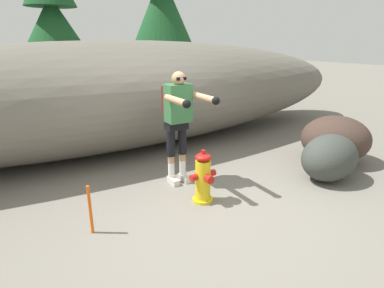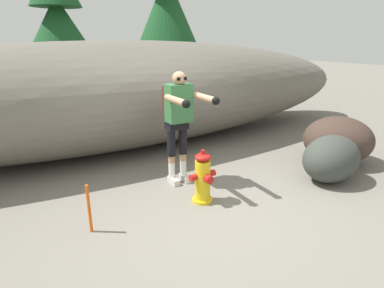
{
  "view_description": "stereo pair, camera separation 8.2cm",
  "coord_description": "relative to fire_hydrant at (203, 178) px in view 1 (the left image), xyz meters",
  "views": [
    {
      "loc": [
        -2.2,
        -3.19,
        2.13
      ],
      "look_at": [
        0.04,
        0.37,
        0.75
      ],
      "focal_mm": 29.51,
      "sensor_mm": 36.0,
      "label": 1
    },
    {
      "loc": [
        -2.13,
        -3.23,
        2.13
      ],
      "look_at": [
        0.04,
        0.37,
        0.75
      ],
      "focal_mm": 29.51,
      "sensor_mm": 36.0,
      "label": 2
    }
  ],
  "objects": [
    {
      "name": "survey_stake",
      "position": [
        -1.52,
        0.05,
        -0.05
      ],
      "size": [
        0.04,
        0.04,
        0.6
      ],
      "primitive_type": "cylinder",
      "color": "#E55914",
      "rests_on": "ground_plane"
    },
    {
      "name": "dirt_embankment",
      "position": [
        -0.03,
        3.02,
        0.73
      ],
      "size": [
        12.35,
        3.2,
        2.14
      ],
      "primitive_type": "ellipsoid",
      "color": "#666056",
      "rests_on": "ground_plane"
    },
    {
      "name": "ground_plane",
      "position": [
        -0.03,
        -0.06,
        -0.37
      ],
      "size": [
        56.0,
        56.0,
        0.04
      ],
      "primitive_type": "cube",
      "color": "slate"
    },
    {
      "name": "pine_tree_left",
      "position": [
        -0.18,
        8.7,
        2.52
      ],
      "size": [
        2.55,
        2.55,
        5.03
      ],
      "color": "#47331E",
      "rests_on": "ground_plane"
    },
    {
      "name": "fire_hydrant",
      "position": [
        0.0,
        0.0,
        0.0
      ],
      "size": [
        0.39,
        0.34,
        0.75
      ],
      "color": "gold",
      "rests_on": "ground_plane"
    },
    {
      "name": "boulder_mid",
      "position": [
        2.1,
        -0.46,
        0.02
      ],
      "size": [
        1.08,
        0.85,
        0.74
      ],
      "primitive_type": "ellipsoid",
      "rotation": [
        0.0,
        0.0,
        3.22
      ],
      "color": "#3A3F38",
      "rests_on": "ground_plane"
    },
    {
      "name": "utility_worker",
      "position": [
        0.02,
        0.7,
        0.75
      ],
      "size": [
        0.56,
        0.99,
        1.72
      ],
      "rotation": [
        0.0,
        0.0,
        -1.6
      ],
      "color": "beige",
      "rests_on": "ground_plane"
    },
    {
      "name": "boulder_large",
      "position": [
        2.93,
        0.01,
        0.08
      ],
      "size": [
        1.63,
        1.6,
        0.84
      ],
      "primitive_type": "ellipsoid",
      "rotation": [
        0.0,
        0.0,
        2.59
      ],
      "color": "#423129",
      "rests_on": "ground_plane"
    }
  ]
}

